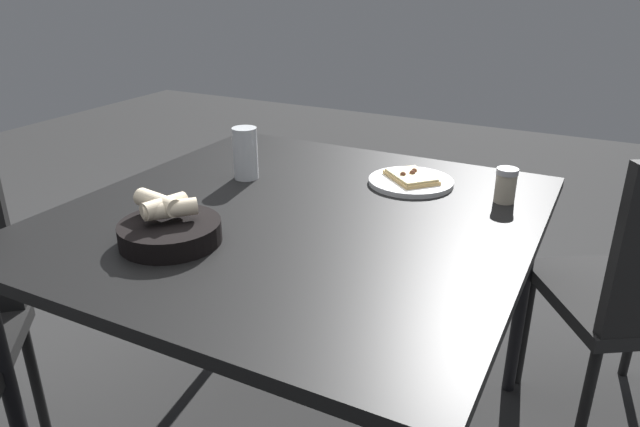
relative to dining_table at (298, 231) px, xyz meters
The scene contains 5 objects.
dining_table is the anchor object (origin of this frame).
pizza_plate 0.38m from the dining_table, 60.38° to the left, with size 0.24×0.24×0.04m.
bread_basket 0.34m from the dining_table, 119.87° to the right, with size 0.22×0.22×0.11m.
beer_glass 0.32m from the dining_table, 149.17° to the left, with size 0.07×0.07×0.15m.
pepper_shaker 0.55m from the dining_table, 34.58° to the left, with size 0.06×0.06×0.09m.
Camera 1 is at (0.67, -1.17, 1.30)m, focal length 32.84 mm.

